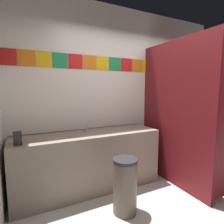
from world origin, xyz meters
name	(u,v)px	position (x,y,z in m)	size (l,w,h in m)	color
ground_plane	(187,217)	(0.00, 0.00, 0.00)	(8.51, 8.51, 0.00)	#B2ADA3
wall_back	(125,93)	(0.00, 1.47, 1.44)	(3.87, 0.09, 2.87)	silver
vanity_counter	(89,161)	(-0.82, 1.13, 0.44)	(2.14, 0.61, 0.86)	gray
faucet_center	(87,128)	(-0.82, 1.22, 0.91)	(0.04, 0.10, 0.14)	silver
soap_dispenser	(18,138)	(-1.75, 0.95, 0.94)	(0.09, 0.09, 0.16)	black
stall_divider	(194,116)	(0.59, 0.45, 1.12)	(0.92, 1.45, 2.24)	maroon
toilet	(188,153)	(1.07, 0.94, 0.30)	(0.39, 0.49, 0.74)	white
trash_bin	(125,186)	(-0.61, 0.41, 0.34)	(0.30, 0.30, 0.68)	brown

